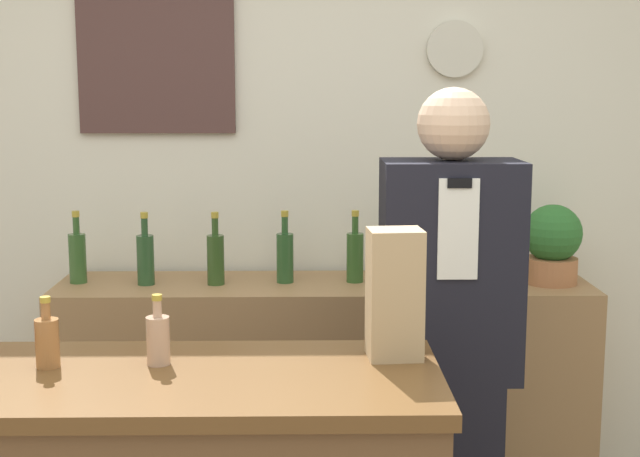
% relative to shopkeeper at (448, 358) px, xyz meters
% --- Properties ---
extents(back_wall, '(5.20, 0.09, 2.70)m').
position_rel_shopkeeper_xyz_m(back_wall, '(-0.52, 0.98, 0.53)').
color(back_wall, silver).
rests_on(back_wall, ground_plane).
extents(back_shelf, '(2.05, 0.46, 0.91)m').
position_rel_shopkeeper_xyz_m(back_shelf, '(-0.37, 0.70, -0.37)').
color(back_shelf, '#9E754C').
rests_on(back_shelf, ground_plane).
extents(shopkeeper, '(0.42, 0.26, 1.66)m').
position_rel_shopkeeper_xyz_m(shopkeeper, '(0.00, 0.00, 0.00)').
color(shopkeeper, black).
rests_on(shopkeeper, ground_plane).
extents(potted_plant, '(0.22, 0.22, 0.30)m').
position_rel_shopkeeper_xyz_m(potted_plant, '(0.50, 0.68, 0.24)').
color(potted_plant, '#B27047').
rests_on(potted_plant, back_shelf).
extents(paper_bag, '(0.14, 0.13, 0.33)m').
position_rel_shopkeeper_xyz_m(paper_bag, '(-0.21, -0.46, 0.31)').
color(paper_bag, tan).
rests_on(paper_bag, display_counter).
extents(counter_bottle_1, '(0.06, 0.06, 0.18)m').
position_rel_shopkeeper_xyz_m(counter_bottle_1, '(-1.07, -0.53, 0.22)').
color(counter_bottle_1, '#9F6739').
rests_on(counter_bottle_1, display_counter).
extents(counter_bottle_2, '(0.06, 0.06, 0.18)m').
position_rel_shopkeeper_xyz_m(counter_bottle_2, '(-0.81, -0.51, 0.22)').
color(counter_bottle_2, tan).
rests_on(counter_bottle_2, display_counter).
extents(shelf_bottle_0, '(0.07, 0.07, 0.28)m').
position_rel_shopkeeper_xyz_m(shelf_bottle_0, '(-1.32, 0.71, 0.19)').
color(shelf_bottle_0, '#325728').
rests_on(shelf_bottle_0, back_shelf).
extents(shelf_bottle_1, '(0.07, 0.07, 0.28)m').
position_rel_shopkeeper_xyz_m(shelf_bottle_1, '(-1.05, 0.68, 0.19)').
color(shelf_bottle_1, '#274B28').
rests_on(shelf_bottle_1, back_shelf).
extents(shelf_bottle_2, '(0.07, 0.07, 0.28)m').
position_rel_shopkeeper_xyz_m(shelf_bottle_2, '(-0.78, 0.68, 0.19)').
color(shelf_bottle_2, '#2E4B20').
rests_on(shelf_bottle_2, back_shelf).
extents(shelf_bottle_3, '(0.07, 0.07, 0.28)m').
position_rel_shopkeeper_xyz_m(shelf_bottle_3, '(-0.52, 0.71, 0.19)').
color(shelf_bottle_3, '#295027').
rests_on(shelf_bottle_3, back_shelf).
extents(shelf_bottle_4, '(0.07, 0.07, 0.28)m').
position_rel_shopkeeper_xyz_m(shelf_bottle_4, '(-0.25, 0.71, 0.19)').
color(shelf_bottle_4, '#2F5524').
rests_on(shelf_bottle_4, back_shelf).
extents(shelf_bottle_5, '(0.07, 0.07, 0.28)m').
position_rel_shopkeeper_xyz_m(shelf_bottle_5, '(0.02, 0.71, 0.19)').
color(shelf_bottle_5, '#2C4C22').
rests_on(shelf_bottle_5, back_shelf).
extents(shelf_bottle_6, '(0.07, 0.07, 0.28)m').
position_rel_shopkeeper_xyz_m(shelf_bottle_6, '(0.28, 0.71, 0.19)').
color(shelf_bottle_6, '#304F28').
rests_on(shelf_bottle_6, back_shelf).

